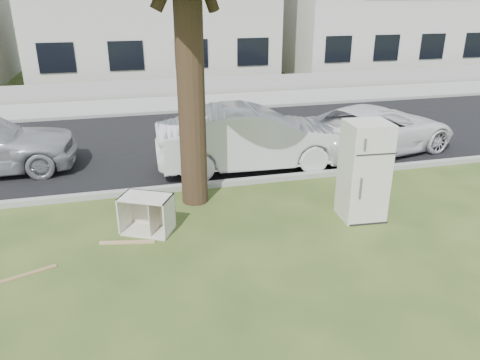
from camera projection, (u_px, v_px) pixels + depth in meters
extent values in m
plane|color=#2D4318|center=(234.00, 239.00, 8.30)|extent=(120.00, 120.00, 0.00)
cube|color=black|center=(186.00, 142.00, 13.69)|extent=(120.00, 7.00, 0.01)
cube|color=gray|center=(208.00, 187.00, 10.50)|extent=(120.00, 0.18, 0.12)
cube|color=gray|center=(172.00, 113.00, 16.88)|extent=(120.00, 0.18, 0.12)
cube|color=gray|center=(168.00, 104.00, 18.19)|extent=(120.00, 2.80, 0.01)
cube|color=gray|center=(163.00, 88.00, 19.49)|extent=(120.00, 0.15, 0.70)
cylinder|color=black|center=(190.00, 76.00, 8.85)|extent=(0.54, 0.54, 5.20)
cube|color=beige|center=(149.00, 2.00, 22.68)|extent=(11.00, 8.00, 7.20)
cube|color=beige|center=(372.00, 7.00, 25.53)|extent=(10.00, 8.00, 6.60)
cube|color=#B2ABA1|center=(364.00, 171.00, 8.79)|extent=(0.83, 0.78, 1.90)
cube|color=silver|center=(147.00, 214.00, 8.45)|extent=(1.05, 0.90, 0.70)
cube|color=olive|center=(24.00, 275.00, 7.23)|extent=(0.96, 0.42, 0.02)
cube|color=tan|center=(127.00, 242.00, 8.17)|extent=(0.96, 0.28, 0.02)
cube|color=#A18159|center=(139.00, 225.00, 8.77)|extent=(0.16, 0.86, 0.02)
imported|color=silver|center=(252.00, 138.00, 11.39)|extent=(4.72, 1.81, 1.54)
imported|color=silver|center=(376.00, 129.00, 12.65)|extent=(4.88, 3.04, 1.26)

